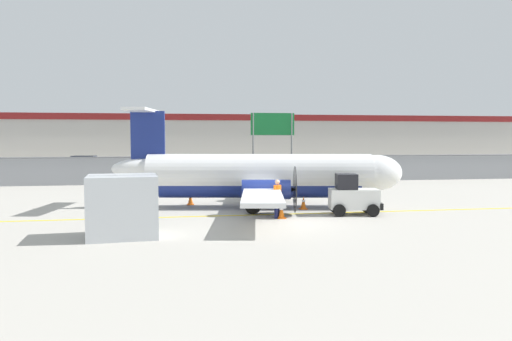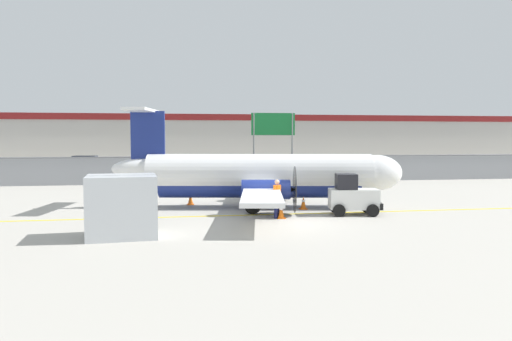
% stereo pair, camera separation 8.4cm
% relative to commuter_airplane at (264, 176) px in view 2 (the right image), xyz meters
% --- Properties ---
extents(ground_plane, '(140.00, 140.00, 0.01)m').
position_rel_commuter_airplane_xyz_m(ground_plane, '(-0.11, -2.38, -1.60)').
color(ground_plane, '#ADA89E').
extents(perimeter_fence, '(98.00, 0.10, 2.10)m').
position_rel_commuter_airplane_xyz_m(perimeter_fence, '(-0.11, 13.62, -0.49)').
color(perimeter_fence, gray).
rests_on(perimeter_fence, ground).
extents(parking_lot_strip, '(98.00, 17.00, 0.12)m').
position_rel_commuter_airplane_xyz_m(parking_lot_strip, '(-0.11, 25.12, -1.54)').
color(parking_lot_strip, '#38383A').
rests_on(parking_lot_strip, ground).
extents(background_building, '(91.00, 8.10, 6.50)m').
position_rel_commuter_airplane_xyz_m(background_building, '(-0.11, 43.61, 1.66)').
color(background_building, beige).
rests_on(background_building, ground).
extents(commuter_airplane, '(14.68, 16.04, 4.92)m').
position_rel_commuter_airplane_xyz_m(commuter_airplane, '(0.00, 0.00, 0.00)').
color(commuter_airplane, white).
rests_on(commuter_airplane, ground).
extents(baggage_tug, '(2.48, 1.71, 1.88)m').
position_rel_commuter_airplane_xyz_m(baggage_tug, '(3.53, -3.05, -0.75)').
color(baggage_tug, silver).
rests_on(baggage_tug, ground).
extents(ground_crew_worker, '(0.48, 0.48, 1.70)m').
position_rel_commuter_airplane_xyz_m(ground_crew_worker, '(-0.07, -3.42, -0.65)').
color(ground_crew_worker, '#191E4C').
rests_on(ground_crew_worker, ground).
extents(cargo_container, '(2.56, 2.19, 2.20)m').
position_rel_commuter_airplane_xyz_m(cargo_container, '(-6.35, -6.52, -0.50)').
color(cargo_container, '#B7BCC1').
rests_on(cargo_container, ground).
extents(traffic_cone_near_left, '(0.36, 0.36, 0.64)m').
position_rel_commuter_airplane_xyz_m(traffic_cone_near_left, '(0.10, -3.52, -1.29)').
color(traffic_cone_near_left, orange).
rests_on(traffic_cone_near_left, ground).
extents(traffic_cone_near_right, '(0.36, 0.36, 0.64)m').
position_rel_commuter_airplane_xyz_m(traffic_cone_near_right, '(1.76, -1.00, -1.29)').
color(traffic_cone_near_right, orange).
rests_on(traffic_cone_near_right, ground).
extents(traffic_cone_far_left, '(0.36, 0.36, 0.64)m').
position_rel_commuter_airplane_xyz_m(traffic_cone_far_left, '(-3.66, 1.58, -1.29)').
color(traffic_cone_far_left, orange).
rests_on(traffic_cone_far_left, ground).
extents(parked_car_0, '(4.34, 2.32, 1.58)m').
position_rel_commuter_airplane_xyz_m(parked_car_0, '(-13.35, 27.29, -0.71)').
color(parked_car_0, silver).
rests_on(parked_car_0, parking_lot_strip).
extents(parked_car_1, '(4.39, 2.43, 1.58)m').
position_rel_commuter_airplane_xyz_m(parked_car_1, '(-7.22, 27.80, -0.71)').
color(parked_car_1, '#B28C19').
rests_on(parked_car_1, parking_lot_strip).
extents(parked_car_2, '(4.38, 2.41, 1.58)m').
position_rel_commuter_airplane_xyz_m(parked_car_2, '(-0.17, 22.28, -0.71)').
color(parked_car_2, navy).
rests_on(parked_car_2, parking_lot_strip).
extents(parked_car_3, '(4.26, 2.12, 1.58)m').
position_rel_commuter_airplane_xyz_m(parked_car_3, '(6.67, 25.45, -0.71)').
color(parked_car_3, '#B28C19').
rests_on(parked_car_3, parking_lot_strip).
extents(parked_car_4, '(4.38, 2.40, 1.58)m').
position_rel_commuter_airplane_xyz_m(parked_car_4, '(13.25, 24.90, -0.71)').
color(parked_car_4, gray).
rests_on(parked_car_4, parking_lot_strip).
extents(highway_sign, '(3.60, 0.14, 5.50)m').
position_rel_commuter_airplane_xyz_m(highway_sign, '(3.52, 15.26, 2.54)').
color(highway_sign, slate).
rests_on(highway_sign, ground).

